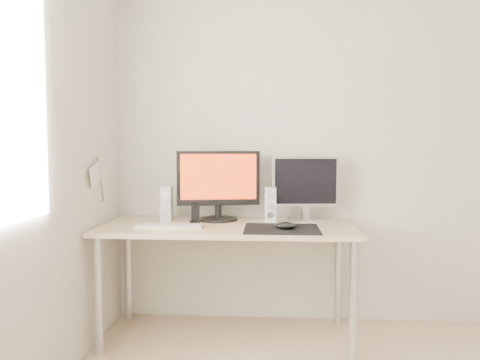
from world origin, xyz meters
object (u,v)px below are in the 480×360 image
object	(u,v)px
mouse	(285,226)
speaker_right	(270,205)
desk	(228,237)
phone_dock	(196,217)
main_monitor	(218,183)
second_monitor	(305,185)
keyboard	(170,226)
speaker_left	(167,204)

from	to	relation	value
mouse	speaker_right	xyz separation A→B (m)	(-0.09, 0.30, 0.09)
desk	phone_dock	distance (m)	0.26
desk	speaker_right	size ratio (longest dim) A/B	6.99
desk	phone_dock	size ratio (longest dim) A/B	13.13
phone_dock	desk	bearing A→B (deg)	-20.48
mouse	main_monitor	distance (m)	0.59
second_monitor	phone_dock	xyz separation A→B (m)	(-0.72, -0.13, -0.20)
desk	keyboard	bearing A→B (deg)	-161.96
main_monitor	second_monitor	bearing A→B (deg)	4.39
desk	main_monitor	xyz separation A→B (m)	(-0.08, 0.16, 0.33)
speaker_left	main_monitor	bearing A→B (deg)	3.64
speaker_right	phone_dock	world-z (taller)	speaker_right
desk	second_monitor	bearing A→B (deg)	22.66
desk	speaker_right	world-z (taller)	speaker_right
mouse	main_monitor	world-z (taller)	main_monitor
desk	keyboard	xyz separation A→B (m)	(-0.35, -0.11, 0.09)
main_monitor	keyboard	distance (m)	0.46
main_monitor	second_monitor	world-z (taller)	main_monitor
mouse	desk	size ratio (longest dim) A/B	0.08
second_monitor	speaker_right	xyz separation A→B (m)	(-0.23, -0.07, -0.13)
speaker_left	speaker_right	distance (m)	0.69
phone_dock	keyboard	bearing A→B (deg)	-123.20
main_monitor	phone_dock	xyz separation A→B (m)	(-0.14, -0.08, -0.22)
phone_dock	mouse	bearing A→B (deg)	-22.95
speaker_left	phone_dock	bearing A→B (deg)	-16.27
keyboard	mouse	bearing A→B (deg)	-3.88
second_monitor	speaker_right	distance (m)	0.27
main_monitor	speaker_right	distance (m)	0.38
mouse	speaker_right	distance (m)	0.33
desk	second_monitor	size ratio (longest dim) A/B	3.54
mouse	main_monitor	bearing A→B (deg)	143.21
desk	speaker_right	xyz separation A→B (m)	(0.27, 0.14, 0.19)
desk	phone_dock	xyz separation A→B (m)	(-0.22, 0.08, 0.12)
mouse	speaker_left	xyz separation A→B (m)	(-0.78, 0.30, 0.09)
speaker_left	keyboard	bearing A→B (deg)	-73.68
mouse	desk	xyz separation A→B (m)	(-0.36, 0.16, -0.10)
keyboard	second_monitor	bearing A→B (deg)	20.79
phone_dock	speaker_left	bearing A→B (deg)	163.73
second_monitor	main_monitor	bearing A→B (deg)	-175.61
desk	main_monitor	distance (m)	0.38
second_monitor	phone_dock	distance (m)	0.76
desk	main_monitor	world-z (taller)	main_monitor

